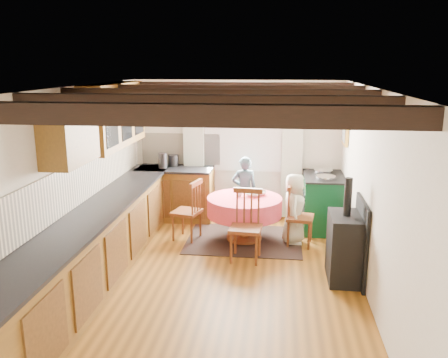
# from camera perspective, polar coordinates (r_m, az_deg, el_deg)

# --- Properties ---
(floor) EXTENTS (3.60, 5.50, 0.00)m
(floor) POSITION_cam_1_polar(r_m,az_deg,el_deg) (6.00, -0.92, -12.57)
(floor) COLOR #A3641C
(floor) RESTS_ON ground
(ceiling) EXTENTS (3.60, 5.50, 0.00)m
(ceiling) POSITION_cam_1_polar(r_m,az_deg,el_deg) (5.38, -1.02, 10.96)
(ceiling) COLOR white
(ceiling) RESTS_ON ground
(wall_back) EXTENTS (3.60, 0.00, 2.40)m
(wall_back) POSITION_cam_1_polar(r_m,az_deg,el_deg) (8.24, 1.60, 3.56)
(wall_back) COLOR silver
(wall_back) RESTS_ON ground
(wall_front) EXTENTS (3.60, 0.00, 2.40)m
(wall_front) POSITION_cam_1_polar(r_m,az_deg,el_deg) (3.06, -8.15, -15.06)
(wall_front) COLOR silver
(wall_front) RESTS_ON ground
(wall_left) EXTENTS (0.00, 5.50, 2.40)m
(wall_left) POSITION_cam_1_polar(r_m,az_deg,el_deg) (6.08, -18.04, -0.85)
(wall_left) COLOR silver
(wall_left) RESTS_ON ground
(wall_right) EXTENTS (0.00, 5.50, 2.40)m
(wall_right) POSITION_cam_1_polar(r_m,az_deg,el_deg) (5.63, 17.51, -1.95)
(wall_right) COLOR silver
(wall_right) RESTS_ON ground
(beam_a) EXTENTS (3.60, 0.16, 0.16)m
(beam_a) POSITION_cam_1_polar(r_m,az_deg,el_deg) (3.43, -5.57, 7.75)
(beam_a) COLOR black
(beam_a) RESTS_ON ceiling
(beam_b) EXTENTS (3.60, 0.16, 0.16)m
(beam_b) POSITION_cam_1_polar(r_m,az_deg,el_deg) (4.40, -2.79, 9.14)
(beam_b) COLOR black
(beam_b) RESTS_ON ceiling
(beam_c) EXTENTS (3.60, 0.16, 0.16)m
(beam_c) POSITION_cam_1_polar(r_m,az_deg,el_deg) (5.39, -1.02, 10.01)
(beam_c) COLOR black
(beam_c) RESTS_ON ceiling
(beam_d) EXTENTS (3.60, 0.16, 0.16)m
(beam_d) POSITION_cam_1_polar(r_m,az_deg,el_deg) (6.38, 0.22, 10.60)
(beam_d) COLOR black
(beam_d) RESTS_ON ceiling
(beam_e) EXTENTS (3.60, 0.16, 0.16)m
(beam_e) POSITION_cam_1_polar(r_m,az_deg,el_deg) (7.37, 1.12, 11.03)
(beam_e) COLOR black
(beam_e) RESTS_ON ceiling
(splash_left) EXTENTS (0.02, 4.50, 0.55)m
(splash_left) POSITION_cam_1_polar(r_m,az_deg,el_deg) (6.33, -16.76, -0.18)
(splash_left) COLOR beige
(splash_left) RESTS_ON wall_left
(splash_back) EXTENTS (1.40, 0.02, 0.55)m
(splash_back) POSITION_cam_1_polar(r_m,az_deg,el_deg) (8.37, -5.26, 3.66)
(splash_back) COLOR beige
(splash_back) RESTS_ON wall_back
(base_cabinet_left) EXTENTS (0.60, 5.30, 0.88)m
(base_cabinet_left) POSITION_cam_1_polar(r_m,az_deg,el_deg) (6.19, -14.96, -7.77)
(base_cabinet_left) COLOR brown
(base_cabinet_left) RESTS_ON floor
(base_cabinet_back) EXTENTS (1.30, 0.60, 0.88)m
(base_cabinet_back) POSITION_cam_1_polar(r_m,az_deg,el_deg) (8.28, -5.88, -1.86)
(base_cabinet_back) COLOR brown
(base_cabinet_back) RESTS_ON floor
(worktop_left) EXTENTS (0.64, 5.30, 0.04)m
(worktop_left) POSITION_cam_1_polar(r_m,az_deg,el_deg) (6.03, -15.06, -3.72)
(worktop_left) COLOR black
(worktop_left) RESTS_ON base_cabinet_left
(worktop_back) EXTENTS (1.30, 0.64, 0.04)m
(worktop_back) POSITION_cam_1_polar(r_m,az_deg,el_deg) (8.15, -5.99, 1.22)
(worktop_back) COLOR black
(worktop_back) RESTS_ON base_cabinet_back
(wall_cabinet_glass) EXTENTS (0.34, 1.80, 0.90)m
(wall_cabinet_glass) POSITION_cam_1_polar(r_m,az_deg,el_deg) (6.98, -13.13, 7.56)
(wall_cabinet_glass) COLOR brown
(wall_cabinet_glass) RESTS_ON wall_left
(wall_cabinet_solid) EXTENTS (0.34, 0.90, 0.70)m
(wall_cabinet_solid) POSITION_cam_1_polar(r_m,az_deg,el_deg) (5.61, -18.25, 5.25)
(wall_cabinet_solid) COLOR brown
(wall_cabinet_solid) RESTS_ON wall_left
(window_frame) EXTENTS (1.34, 0.03, 1.54)m
(window_frame) POSITION_cam_1_polar(r_m,az_deg,el_deg) (8.16, 2.31, 6.29)
(window_frame) COLOR white
(window_frame) RESTS_ON wall_back
(window_pane) EXTENTS (1.20, 0.01, 1.40)m
(window_pane) POSITION_cam_1_polar(r_m,az_deg,el_deg) (8.16, 2.32, 6.29)
(window_pane) COLOR white
(window_pane) RESTS_ON wall_back
(curtain_left) EXTENTS (0.35, 0.10, 2.10)m
(curtain_left) POSITION_cam_1_polar(r_m,az_deg,el_deg) (8.26, -3.66, 2.85)
(curtain_left) COLOR silver
(curtain_left) RESTS_ON wall_back
(curtain_right) EXTENTS (0.35, 0.10, 2.10)m
(curtain_right) POSITION_cam_1_polar(r_m,az_deg,el_deg) (8.13, 8.22, 2.56)
(curtain_right) COLOR silver
(curtain_right) RESTS_ON wall_back
(curtain_rod) EXTENTS (2.00, 0.03, 0.03)m
(curtain_rod) POSITION_cam_1_polar(r_m,az_deg,el_deg) (8.02, 2.31, 10.46)
(curtain_rod) COLOR black
(curtain_rod) RESTS_ON wall_back
(wall_picture) EXTENTS (0.04, 0.50, 0.60)m
(wall_picture) POSITION_cam_1_polar(r_m,az_deg,el_deg) (7.76, 14.52, 6.22)
(wall_picture) COLOR gold
(wall_picture) RESTS_ON wall_right
(wall_plate) EXTENTS (0.30, 0.02, 0.30)m
(wall_plate) POSITION_cam_1_polar(r_m,az_deg,el_deg) (8.11, 9.06, 6.80)
(wall_plate) COLOR silver
(wall_plate) RESTS_ON wall_back
(rug) EXTENTS (1.75, 1.36, 0.01)m
(rug) POSITION_cam_1_polar(r_m,az_deg,el_deg) (7.37, 2.45, -7.37)
(rug) COLOR #2D221A
(rug) RESTS_ON floor
(dining_table) EXTENTS (1.14, 1.14, 0.69)m
(dining_table) POSITION_cam_1_polar(r_m,az_deg,el_deg) (7.25, 2.47, -4.88)
(dining_table) COLOR #F83C6E
(dining_table) RESTS_ON floor
(chair_near) EXTENTS (0.46, 0.48, 1.00)m
(chair_near) POSITION_cam_1_polar(r_m,az_deg,el_deg) (6.50, 2.64, -5.70)
(chair_near) COLOR brown
(chair_near) RESTS_ON floor
(chair_left) EXTENTS (0.51, 0.50, 0.95)m
(chair_left) POSITION_cam_1_polar(r_m,az_deg,el_deg) (7.29, -4.55, -3.74)
(chair_left) COLOR brown
(chair_left) RESTS_ON floor
(chair_right) EXTENTS (0.47, 0.46, 0.94)m
(chair_right) POSITION_cam_1_polar(r_m,az_deg,el_deg) (7.13, 9.23, -4.35)
(chair_right) COLOR brown
(chair_right) RESTS_ON floor
(aga_range) EXTENTS (0.65, 1.00, 0.92)m
(aga_range) POSITION_cam_1_polar(r_m,az_deg,el_deg) (7.91, 11.89, -2.70)
(aga_range) COLOR #0A391C
(aga_range) RESTS_ON floor
(cast_iron_stove) EXTENTS (0.40, 0.66, 1.32)m
(cast_iron_stove) POSITION_cam_1_polar(r_m,az_deg,el_deg) (6.06, 14.54, -5.97)
(cast_iron_stove) COLOR black
(cast_iron_stove) RESTS_ON floor
(child_far) EXTENTS (0.47, 0.35, 1.17)m
(child_far) POSITION_cam_1_polar(r_m,az_deg,el_deg) (7.94, 2.48, -1.40)
(child_far) COLOR #2D464F
(child_far) RESTS_ON floor
(child_right) EXTENTS (0.36, 0.54, 1.08)m
(child_right) POSITION_cam_1_polar(r_m,az_deg,el_deg) (7.18, 8.48, -3.58)
(child_right) COLOR beige
(child_right) RESTS_ON floor
(bowl_a) EXTENTS (0.28, 0.28, 0.05)m
(bowl_a) POSITION_cam_1_polar(r_m,az_deg,el_deg) (7.23, 3.53, -1.88)
(bowl_a) COLOR silver
(bowl_a) RESTS_ON dining_table
(bowl_b) EXTENTS (0.25, 0.25, 0.06)m
(bowl_b) POSITION_cam_1_polar(r_m,az_deg,el_deg) (7.31, 4.44, -1.70)
(bowl_b) COLOR silver
(bowl_b) RESTS_ON dining_table
(cup) EXTENTS (0.10, 0.10, 0.09)m
(cup) POSITION_cam_1_polar(r_m,az_deg,el_deg) (7.21, 1.88, -1.75)
(cup) COLOR silver
(cup) RESTS_ON dining_table
(canister_tall) EXTENTS (0.15, 0.15, 0.26)m
(canister_tall) POSITION_cam_1_polar(r_m,az_deg,el_deg) (8.12, -7.43, 2.22)
(canister_tall) COLOR #262628
(canister_tall) RESTS_ON worktop_back
(canister_wide) EXTENTS (0.18, 0.18, 0.20)m
(canister_wide) POSITION_cam_1_polar(r_m,az_deg,el_deg) (8.28, -6.16, 2.25)
(canister_wide) COLOR #262628
(canister_wide) RESTS_ON worktop_back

